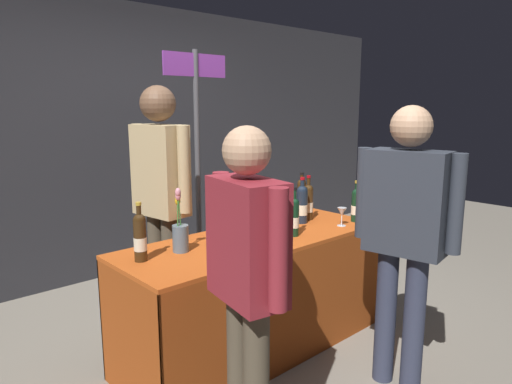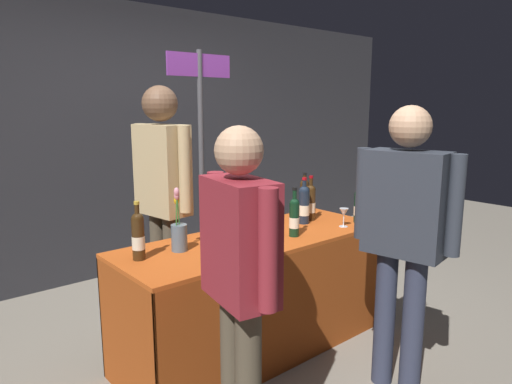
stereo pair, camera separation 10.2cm
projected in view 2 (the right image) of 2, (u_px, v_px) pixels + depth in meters
ground_plane at (256, 348)px, 3.17m from camera, size 12.00×12.00×0.00m
back_partition at (119, 141)px, 4.45m from camera, size 7.73×0.12×2.57m
tasting_table at (256, 273)px, 3.07m from camera, size 1.86×0.68×0.78m
featured_wine_bottle at (304, 197)px, 3.56m from camera, size 0.07×0.07×0.34m
display_bottle_0 at (359, 205)px, 3.38m from camera, size 0.08×0.08×0.30m
display_bottle_1 at (311, 202)px, 3.45m from camera, size 0.07×0.07×0.34m
display_bottle_2 at (294, 216)px, 3.02m from camera, size 0.07×0.07×0.33m
display_bottle_3 at (245, 232)px, 2.67m from camera, size 0.08×0.08×0.30m
display_bottle_4 at (304, 204)px, 3.35m from camera, size 0.08×0.08×0.34m
display_bottle_5 at (138, 235)px, 2.56m from camera, size 0.07×0.07×0.33m
wine_glass_near_vendor at (344, 213)px, 3.26m from camera, size 0.06×0.06×0.13m
wine_glass_mid at (213, 229)px, 2.84m from camera, size 0.07×0.07×0.14m
flower_vase at (179, 233)px, 2.72m from camera, size 0.09×0.09×0.38m
vendor_presenter at (163, 188)px, 3.23m from camera, size 0.26×0.56×1.76m
taster_foreground_right at (240, 268)px, 2.06m from camera, size 0.28×0.55×1.55m
taster_foreground_left at (404, 225)px, 2.56m from camera, size 0.28×0.59×1.63m
booth_signpost at (201, 146)px, 3.79m from camera, size 0.59×0.04×2.06m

